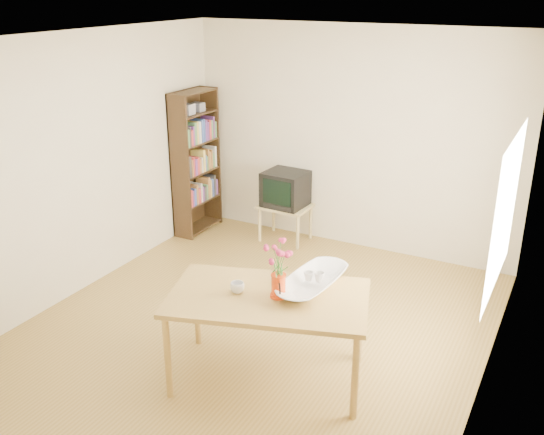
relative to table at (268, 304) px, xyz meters
The scene contains 11 objects.
room 0.98m from the table, 124.36° to the left, with size 4.50×4.50×4.50m.
table is the anchor object (origin of this frame).
tv_stand 2.85m from the table, 114.03° to the left, with size 0.60×0.45×0.46m.
bookshelf 3.30m from the table, 134.20° to the left, with size 0.28×0.70×1.80m.
pitcher 0.18m from the table, 14.30° to the left, with size 0.14×0.19×0.20m.
flowers 0.42m from the table, 13.38° to the left, with size 0.22×0.22×0.31m, color #B92B59, non-canonical shape.
mug 0.27m from the table, 163.50° to the right, with size 0.11×0.11×0.09m, color white.
bowl 0.50m from the table, 50.63° to the left, with size 0.53×0.53×0.50m, color white.
teacup_a 0.45m from the table, 55.57° to the left, with size 0.07×0.07×0.06m, color white.
teacup_b 0.51m from the table, 47.67° to the left, with size 0.07×0.07×0.07m, color white.
television 2.84m from the table, 113.92° to the left, with size 0.51×0.48×0.42m.
Camera 1 is at (2.42, -4.26, 3.02)m, focal length 40.00 mm.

